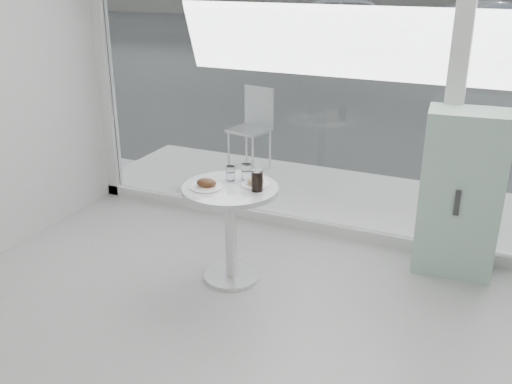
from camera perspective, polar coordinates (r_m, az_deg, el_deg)
The scene contains 13 objects.
storefront at distance 4.80m, azimuth 9.72°, elevation 14.46°, with size 5.00×0.14×3.00m.
main_table at distance 4.30m, azimuth -2.55°, elevation -2.19°, with size 0.72×0.72×0.77m.
patio_deck at distance 6.00m, azimuth 10.03°, elevation -0.81°, with size 5.60×1.60×0.05m, color white.
street at distance 17.80m, azimuth 20.44°, elevation 13.06°, with size 40.00×24.00×0.00m, color #313131.
mint_cabinet at distance 4.69m, azimuth 19.74°, elevation -0.10°, with size 0.64×0.45×1.30m.
patio_chair at distance 6.67m, azimuth -0.26°, elevation 6.93°, with size 0.48×0.48×0.94m.
car_white at distance 17.36m, azimuth 9.97°, elevation 16.41°, with size 1.80×4.47×1.52m, color silver.
car_silver at distance 15.71m, azimuth 23.63°, elevation 14.35°, with size 1.55×4.45×1.47m, color #A7A8AE.
plate_fritter at distance 4.20m, azimuth -4.96°, elevation 0.76°, with size 0.24×0.24×0.07m.
plate_donut at distance 4.24m, azimuth -0.05°, elevation 0.94°, with size 0.21×0.21×0.05m.
water_tumbler_a at distance 4.33m, azimuth -2.55°, elevation 1.81°, with size 0.07×0.07×0.11m.
water_tumbler_b at distance 4.33m, azimuth -0.96°, elevation 1.92°, with size 0.08×0.08×0.13m.
cola_glass at distance 4.11m, azimuth 0.11°, elevation 1.14°, with size 0.08×0.08×0.16m.
Camera 1 is at (1.29, -1.60, 2.30)m, focal length 40.00 mm.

